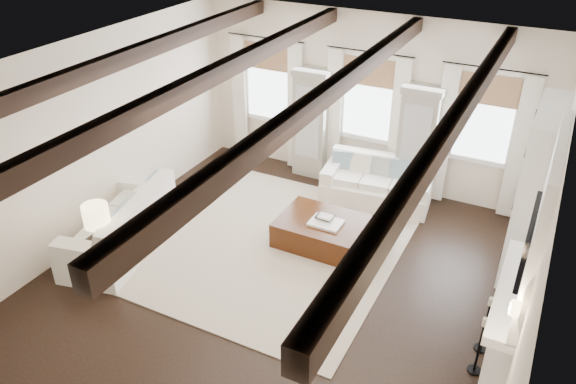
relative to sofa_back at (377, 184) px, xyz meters
The scene contains 15 objects.
ground 3.17m from the sofa_back, 98.94° to the right, with size 7.50×7.50×0.00m, color black.
room_shell 2.72m from the sofa_back, 83.34° to the right, with size 6.54×7.54×3.22m.
area_rug 2.35m from the sofa_back, 111.76° to the right, with size 3.58×4.16×0.02m, color #BAAA93.
sofa_back is the anchor object (origin of this frame).
sofa_left 4.45m from the sofa_back, 133.09° to the right, with size 1.44×2.35×0.94m.
ottoman 1.72m from the sofa_back, 96.06° to the right, with size 1.65×1.03×0.43m, color black.
tray 1.80m from the sofa_back, 97.44° to the right, with size 0.50×0.38×0.04m, color white.
book_lower 1.71m from the sofa_back, 100.12° to the right, with size 0.26×0.20×0.04m, color #262628.
book_upper 1.75m from the sofa_back, 98.81° to the right, with size 0.22×0.17×0.03m, color beige.
side_table_front 4.83m from the sofa_back, 126.05° to the right, with size 0.57×0.57×0.57m, color black.
lamp_front 4.88m from the sofa_back, 126.05° to the right, with size 0.37×0.37×0.64m.
side_table_back 1.76m from the sofa_back, 159.93° to the left, with size 0.45×0.45×0.67m, color black.
lamp_back 1.93m from the sofa_back, 159.93° to the left, with size 0.40×0.40×0.69m.
candlestick_near 4.10m from the sofa_back, 54.02° to the right, with size 0.17×0.17×0.83m.
candlestick_far 3.79m from the sofa_back, 50.45° to the right, with size 0.17×0.17×0.82m.
Camera 1 is at (3.08, -5.50, 5.24)m, focal length 35.00 mm.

